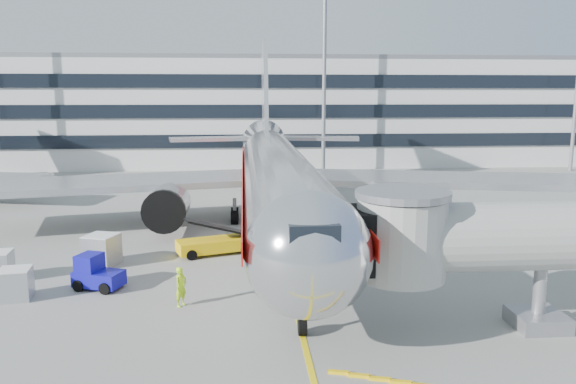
{
  "coord_description": "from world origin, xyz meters",
  "views": [
    {
      "loc": [
        -2.41,
        -30.61,
        10.2
      ],
      "look_at": [
        0.41,
        5.0,
        4.0
      ],
      "focal_mm": 35.0,
      "sensor_mm": 36.0,
      "label": 1
    }
  ],
  "objects": [
    {
      "name": "ground",
      "position": [
        0.0,
        0.0,
        0.0
      ],
      "size": [
        180.0,
        180.0,
        0.0
      ],
      "primitive_type": "plane",
      "color": "gray",
      "rests_on": "ground"
    },
    {
      "name": "lead_in_line",
      "position": [
        0.0,
        10.0,
        0.01
      ],
      "size": [
        0.25,
        70.0,
        0.01
      ],
      "primitive_type": "cube",
      "color": "yellow",
      "rests_on": "ground"
    },
    {
      "name": "main_jet",
      "position": [
        0.0,
        11.72,
        4.23
      ],
      "size": [
        50.95,
        48.7,
        16.06
      ],
      "color": "silver",
      "rests_on": "ground"
    },
    {
      "name": "terminal",
      "position": [
        0.0,
        57.95,
        7.8
      ],
      "size": [
        150.0,
        24.25,
        15.6
      ],
      "color": "silver",
      "rests_on": "ground"
    },
    {
      "name": "light_mast_centre",
      "position": [
        8.0,
        42.0,
        14.88
      ],
      "size": [
        2.4,
        1.2,
        25.45
      ],
      "color": "gray",
      "rests_on": "ground"
    },
    {
      "name": "belt_loader",
      "position": [
        -4.33,
        4.93,
        0.7
      ],
      "size": [
        5.24,
        3.26,
        2.46
      ],
      "color": "yellow",
      "rests_on": "ground"
    },
    {
      "name": "baggage_tug",
      "position": [
        -10.34,
        -1.24,
        0.81
      ],
      "size": [
        2.82,
        2.27,
        1.86
      ],
      "color": "#100EA0",
      "rests_on": "ground"
    },
    {
      "name": "cargo_container_left",
      "position": [
        -13.98,
        -2.54,
        0.8
      ],
      "size": [
        1.68,
        1.68,
        1.58
      ],
      "color": "#A9ABB0",
      "rests_on": "ground"
    },
    {
      "name": "cargo_container_right",
      "position": [
        -11.08,
        3.08,
        0.94
      ],
      "size": [
        2.24,
        2.24,
        1.86
      ],
      "color": "#A9ABB0",
      "rests_on": "ground"
    },
    {
      "name": "ramp_worker",
      "position": [
        -5.55,
        -4.15,
        0.98
      ],
      "size": [
        0.79,
        0.86,
        1.97
      ],
      "primitive_type": "imported",
      "rotation": [
        0.0,
        0.0,
        0.97
      ],
      "color": "#B7F319",
      "rests_on": "ground"
    }
  ]
}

